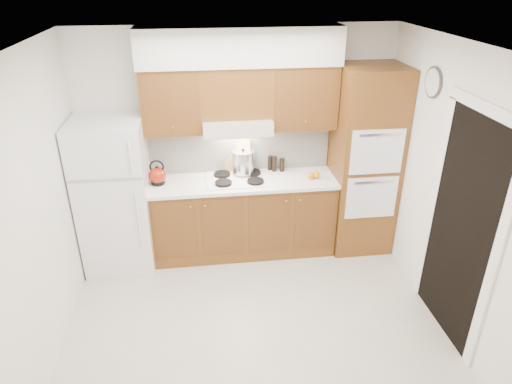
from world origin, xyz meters
TOP-DOWN VIEW (x-y plane):
  - floor at (0.00, 0.00)m, footprint 3.60×3.60m
  - ceiling at (0.00, 0.00)m, footprint 3.60×3.60m
  - wall_back at (0.00, 1.50)m, footprint 3.60×0.02m
  - wall_left at (-1.80, 0.00)m, footprint 0.02×3.00m
  - wall_right at (1.80, 0.00)m, footprint 0.02×3.00m
  - fridge at (-1.41, 1.14)m, footprint 0.75×0.72m
  - base_cabinets at (0.02, 1.20)m, footprint 2.11×0.60m
  - countertop at (0.03, 1.19)m, footprint 2.13×0.62m
  - backsplash at (0.02, 1.49)m, footprint 2.11×0.03m
  - oven_cabinet at (1.44, 1.18)m, footprint 0.70×0.65m
  - upper_cab_left at (-0.71, 1.33)m, footprint 0.63×0.33m
  - upper_cab_right at (0.72, 1.33)m, footprint 0.73×0.33m
  - range_hood at (-0.02, 1.27)m, footprint 0.75×0.45m
  - upper_cab_over_hood at (-0.02, 1.33)m, footprint 0.75×0.33m
  - soffit at (0.03, 1.32)m, footprint 2.13×0.36m
  - cooktop at (-0.02, 1.21)m, footprint 0.74×0.50m
  - doorway at (1.79, -0.35)m, footprint 0.02×0.90m
  - wall_clock at (1.79, 0.55)m, footprint 0.02×0.30m
  - kettle at (-0.93, 1.21)m, footprint 0.21×0.21m
  - cutting_board at (-0.01, 1.45)m, footprint 0.31×0.18m
  - stock_pot at (0.05, 1.35)m, footprint 0.30×0.30m
  - condiment_a at (0.38, 1.45)m, footprint 0.06×0.06m
  - condiment_b at (0.42, 1.40)m, footprint 0.07×0.07m
  - condiment_c at (0.51, 1.39)m, footprint 0.06×0.06m
  - orange_near at (0.87, 1.14)m, footprint 0.09×0.09m
  - orange_far at (0.81, 1.12)m, footprint 0.10×0.10m

SIDE VIEW (x-z plane):
  - floor at x=0.00m, z-range 0.00..0.00m
  - base_cabinets at x=0.02m, z-range 0.00..0.90m
  - fridge at x=-1.41m, z-range 0.00..1.72m
  - countertop at x=0.03m, z-range 0.90..0.94m
  - cooktop at x=-0.02m, z-range 0.94..0.95m
  - orange_far at x=0.81m, z-range 0.94..1.02m
  - orange_near at x=0.87m, z-range 0.94..1.03m
  - condiment_c at x=0.51m, z-range 0.94..1.10m
  - condiment_a at x=0.38m, z-range 0.94..1.12m
  - condiment_b at x=0.42m, z-range 0.94..1.12m
  - kettle at x=-0.93m, z-range 0.95..1.14m
  - doorway at x=1.79m, z-range 0.00..2.10m
  - stock_pot at x=0.05m, z-range 0.97..1.23m
  - oven_cabinet at x=1.44m, z-range 0.00..2.20m
  - cutting_board at x=-0.01m, z-range 0.95..1.33m
  - backsplash at x=0.02m, z-range 0.94..1.50m
  - wall_back at x=0.00m, z-range 0.00..2.60m
  - wall_left at x=-1.80m, z-range 0.00..2.60m
  - wall_right at x=1.80m, z-range 0.00..2.60m
  - range_hood at x=-0.02m, z-range 1.50..1.65m
  - upper_cab_left at x=-0.71m, z-range 1.50..2.20m
  - upper_cab_right at x=0.72m, z-range 1.50..2.20m
  - upper_cab_over_hood at x=-0.02m, z-range 1.65..2.20m
  - wall_clock at x=1.79m, z-range 2.00..2.30m
  - soffit at x=0.03m, z-range 2.20..2.60m
  - ceiling at x=0.00m, z-range 2.60..2.60m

